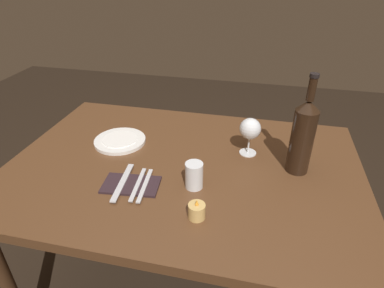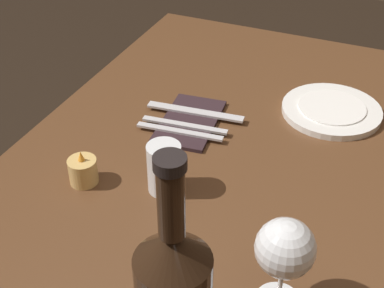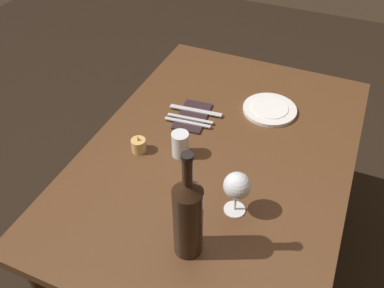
# 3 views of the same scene
# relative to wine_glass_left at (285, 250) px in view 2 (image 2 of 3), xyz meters

# --- Properties ---
(dining_table) EXTENTS (1.30, 0.90, 0.74)m
(dining_table) POSITION_rel_wine_glass_left_xyz_m (0.23, 0.13, -0.20)
(dining_table) COLOR #56351E
(dining_table) RESTS_ON ground
(wine_glass_left) EXTENTS (0.08, 0.08, 0.15)m
(wine_glass_left) POSITION_rel_wine_glass_left_xyz_m (0.00, 0.00, 0.00)
(wine_glass_left) COLOR white
(wine_glass_left) RESTS_ON dining_table
(water_tumbler) EXTENTS (0.06, 0.06, 0.09)m
(water_tumbler) POSITION_rel_wine_glass_left_xyz_m (0.16, 0.25, -0.06)
(water_tumbler) COLOR white
(water_tumbler) RESTS_ON dining_table
(votive_candle) EXTENTS (0.05, 0.05, 0.07)m
(votive_candle) POSITION_rel_wine_glass_left_xyz_m (0.12, 0.40, -0.08)
(votive_candle) COLOR #DBB266
(votive_candle) RESTS_ON dining_table
(dinner_plate) EXTENTS (0.21, 0.21, 0.02)m
(dinner_plate) POSITION_rel_wine_glass_left_xyz_m (0.52, 0.03, -0.10)
(dinner_plate) COLOR white
(dinner_plate) RESTS_ON dining_table
(folded_napkin) EXTENTS (0.20, 0.13, 0.01)m
(folded_napkin) POSITION_rel_wine_glass_left_xyz_m (0.37, 0.30, -0.10)
(folded_napkin) COLOR #2D1E23
(folded_napkin) RESTS_ON dining_table
(fork_inner) EXTENTS (0.03, 0.18, 0.00)m
(fork_inner) POSITION_rel_wine_glass_left_xyz_m (0.34, 0.30, -0.10)
(fork_inner) COLOR silver
(fork_inner) RESTS_ON folded_napkin
(fork_outer) EXTENTS (0.03, 0.18, 0.00)m
(fork_outer) POSITION_rel_wine_glass_left_xyz_m (0.32, 0.30, -0.10)
(fork_outer) COLOR silver
(fork_outer) RESTS_ON folded_napkin
(table_knife) EXTENTS (0.04, 0.21, 0.00)m
(table_knife) POSITION_rel_wine_glass_left_xyz_m (0.40, 0.30, -0.10)
(table_knife) COLOR silver
(table_knife) RESTS_ON folded_napkin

